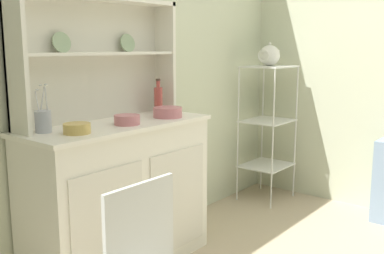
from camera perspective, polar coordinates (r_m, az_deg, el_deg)
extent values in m
cube|color=beige|center=(2.90, -8.28, 9.43)|extent=(3.84, 0.05, 2.50)
cube|color=white|center=(2.63, -9.17, -8.80)|extent=(1.10, 0.42, 0.86)
cube|color=silver|center=(2.34, -10.51, -12.51)|extent=(0.46, 0.01, 0.60)
cube|color=silver|center=(2.68, -1.76, -9.28)|extent=(0.46, 0.01, 0.60)
cube|color=white|center=(2.53, -9.44, 0.24)|extent=(1.13, 0.45, 0.02)
cube|color=silver|center=(2.65, -12.57, 8.41)|extent=(1.06, 0.02, 0.70)
cube|color=white|center=(2.29, -21.58, 7.70)|extent=(0.02, 0.18, 0.70)
cube|color=white|center=(2.94, -3.57, 8.79)|extent=(0.02, 0.18, 0.70)
cube|color=white|center=(2.58, -11.48, 9.18)|extent=(1.02, 0.16, 0.02)
cylinder|color=#9EB78E|center=(2.47, -16.31, 10.33)|extent=(0.11, 0.03, 0.11)
cylinder|color=#9EB78E|center=(2.76, -8.22, 10.58)|extent=(0.11, 0.03, 0.11)
cylinder|color=silver|center=(3.55, 10.28, -1.63)|extent=(0.01, 0.01, 1.13)
cylinder|color=silver|center=(3.90, 13.08, -0.69)|extent=(0.01, 0.01, 1.13)
cylinder|color=silver|center=(3.72, 5.89, -1.00)|extent=(0.01, 0.01, 1.13)
cylinder|color=silver|center=(4.05, 8.95, -0.15)|extent=(0.01, 0.01, 1.13)
cube|color=silver|center=(3.73, 9.83, 7.61)|extent=(0.41, 0.35, 0.01)
cube|color=silver|center=(3.78, 9.62, 0.79)|extent=(0.41, 0.35, 0.01)
cube|color=silver|center=(3.86, 9.45, -4.82)|extent=(0.41, 0.35, 0.01)
cube|color=white|center=(1.53, -6.56, -14.30)|extent=(0.31, 0.02, 0.40)
cylinder|color=#DBB760|center=(2.26, -14.48, -0.17)|extent=(0.13, 0.13, 0.05)
cylinder|color=#D17A84|center=(2.47, -8.30, 0.92)|extent=(0.14, 0.14, 0.05)
cylinder|color=#D17A84|center=(2.70, -3.13, 1.89)|extent=(0.17, 0.17, 0.06)
cylinder|color=#B74C47|center=(2.86, -4.32, 3.41)|extent=(0.05, 0.05, 0.16)
cylinder|color=#B74C47|center=(2.85, -4.34, 5.48)|extent=(0.02, 0.02, 0.04)
cylinder|color=#4C382D|center=(2.85, -4.35, 6.04)|extent=(0.03, 0.03, 0.01)
cylinder|color=#B2B7C6|center=(2.33, -18.47, 0.67)|extent=(0.08, 0.08, 0.11)
cylinder|color=silver|center=(2.31, -19.03, 2.34)|extent=(0.01, 0.04, 0.16)
ellipsoid|color=silver|center=(2.30, -19.16, 4.52)|extent=(0.02, 0.01, 0.01)
cylinder|color=silver|center=(2.31, -18.04, 2.70)|extent=(0.03, 0.02, 0.19)
ellipsoid|color=silver|center=(2.30, -18.17, 5.17)|extent=(0.02, 0.01, 0.01)
cylinder|color=silver|center=(2.34, -18.66, 2.70)|extent=(0.04, 0.02, 0.18)
ellipsoid|color=silver|center=(2.33, -18.79, 5.08)|extent=(0.02, 0.01, 0.01)
sphere|color=white|center=(3.73, 9.87, 8.98)|extent=(0.17, 0.17, 0.17)
sphere|color=silver|center=(3.73, 9.92, 10.42)|extent=(0.02, 0.02, 0.02)
cylinder|color=white|center=(3.83, 10.72, 9.17)|extent=(0.09, 0.02, 0.07)
torus|color=white|center=(3.65, 9.12, 8.98)|extent=(0.01, 0.10, 0.10)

